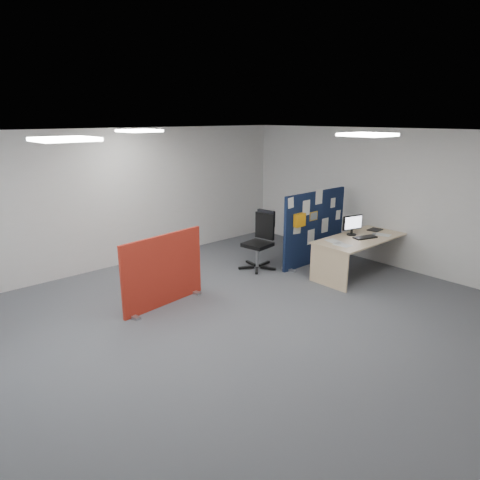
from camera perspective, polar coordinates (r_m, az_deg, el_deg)
floor at (r=6.10m, az=-4.21°, el=-12.36°), size 9.00×9.00×0.00m
ceiling at (r=5.36m, az=-4.82°, el=13.89°), size 9.00×7.00×0.02m
wall_back at (r=8.57m, az=-18.91°, el=4.81°), size 9.00×0.02×2.70m
wall_right at (r=8.97m, az=19.09°, el=5.27°), size 0.02×7.00×2.70m
ceiling_lights at (r=6.10m, az=-6.13°, el=13.84°), size 4.10×4.10×0.04m
navy_divider at (r=8.77m, az=9.85°, el=1.65°), size 1.79×0.30×1.52m
main_desk at (r=8.38m, az=15.45°, el=-0.66°), size 1.95×0.87×0.73m
monitor_main at (r=8.37m, az=14.75°, el=2.06°), size 0.43×0.18×0.38m
keyboard at (r=8.28m, az=16.34°, el=0.34°), size 0.48×0.30×0.02m
mouse at (r=8.55m, az=17.44°, el=0.75°), size 0.11×0.09×0.03m
paper_tray at (r=8.92m, az=17.54°, el=1.32°), size 0.30×0.24×0.01m
red_divider at (r=6.84m, az=-10.18°, el=-4.13°), size 1.53×0.30×1.15m
office_chair at (r=8.41m, az=2.84°, el=0.47°), size 0.74×0.74×1.12m
desk_papers at (r=8.08m, az=14.89°, el=-0.01°), size 1.38×0.69×0.00m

